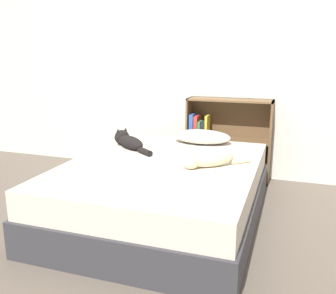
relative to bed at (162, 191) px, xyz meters
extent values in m
plane|color=brown|center=(0.00, 0.00, -0.24)|extent=(8.00, 8.00, 0.00)
cube|color=silver|center=(0.00, 1.38, 1.01)|extent=(8.00, 0.06, 2.50)
cube|color=#333338|center=(0.00, 0.00, -0.10)|extent=(1.57, 1.96, 0.28)
cube|color=beige|center=(0.00, 0.00, 0.14)|extent=(1.52, 1.91, 0.22)
ellipsoid|color=beige|center=(0.14, 0.78, 0.32)|extent=(0.58, 0.34, 0.13)
ellipsoid|color=beige|center=(0.40, 0.02, 0.33)|extent=(0.41, 0.36, 0.15)
sphere|color=beige|center=(0.27, -0.08, 0.32)|extent=(0.14, 0.14, 0.14)
cone|color=beige|center=(0.29, -0.11, 0.40)|extent=(0.04, 0.04, 0.03)
cone|color=beige|center=(0.24, -0.05, 0.40)|extent=(0.04, 0.04, 0.03)
cylinder|color=beige|center=(0.62, 0.20, 0.28)|extent=(0.17, 0.15, 0.05)
ellipsoid|color=black|center=(-0.45, 0.35, 0.31)|extent=(0.41, 0.36, 0.12)
sphere|color=black|center=(-0.58, 0.46, 0.32)|extent=(0.15, 0.15, 0.15)
cone|color=black|center=(-0.61, 0.42, 0.40)|extent=(0.04, 0.04, 0.03)
cone|color=black|center=(-0.56, 0.49, 0.40)|extent=(0.04, 0.04, 0.03)
cylinder|color=black|center=(-0.23, 0.19, 0.28)|extent=(0.18, 0.15, 0.05)
cube|color=brown|center=(-0.11, 1.21, 0.21)|extent=(0.02, 0.26, 0.90)
cube|color=brown|center=(0.79, 1.21, 0.21)|extent=(0.02, 0.26, 0.90)
cube|color=brown|center=(0.34, 1.21, -0.23)|extent=(0.92, 0.26, 0.02)
cube|color=brown|center=(0.34, 1.21, 0.64)|extent=(0.92, 0.26, 0.02)
cube|color=brown|center=(0.34, 1.21, 0.21)|extent=(0.88, 0.26, 0.02)
cube|color=brown|center=(0.34, 1.33, 0.21)|extent=(0.92, 0.02, 0.90)
cube|color=#2D519E|center=(-0.06, 1.17, 0.34)|extent=(0.04, 0.16, 0.26)
cube|color=#B7332D|center=(-0.01, 1.17, 0.34)|extent=(0.04, 0.16, 0.24)
cube|color=#337F47|center=(0.03, 1.17, 0.31)|extent=(0.03, 0.16, 0.19)
cube|color=#232328|center=(0.07, 1.17, 0.31)|extent=(0.04, 0.16, 0.18)
cube|color=gold|center=(0.11, 1.17, 0.34)|extent=(0.03, 0.16, 0.25)
camera|label=1|loc=(1.01, -2.80, 1.14)|focal=40.00mm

